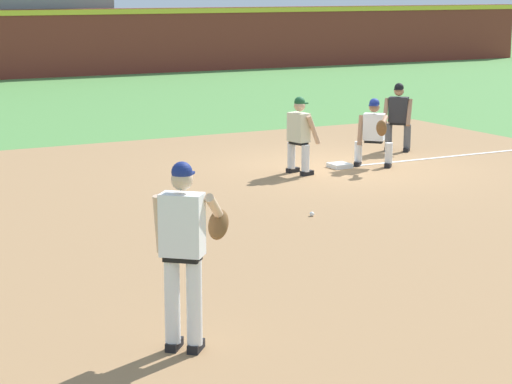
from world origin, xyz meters
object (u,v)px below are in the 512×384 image
Objects in this scene: baseball at (312,214)px; baserunner at (299,132)px; first_baseman at (374,130)px; pitcher at (185,244)px; umpire at (398,114)px; first_base_bag at (340,166)px.

baserunner reaches higher than baseball.
first_baseman reaches higher than baseball.
pitcher reaches higher than umpire.
pitcher is 1.27× the size of umpire.
umpire is (1.55, 1.35, 0.06)m from first_baseman.
baseball is 6.02m from pitcher.
baseball is at bearing -136.65° from first_baseman.
first_base_bag is 10.23m from pitcher.
first_baseman is 0.92× the size of umpire.
pitcher is at bearing -131.08° from first_base_bag.
baserunner reaches higher than first_baseman.
baseball is 0.05× the size of baserunner.
umpire is (2.18, 1.10, 0.75)m from first_base_bag.
baseball is 4.55m from first_baseman.
first_baseman reaches higher than first_base_bag.
umpire is at bearing 22.14° from baserunner.
first_baseman is 2.05m from umpire.
baseball is at bearing -128.43° from first_base_bag.
umpire is at bearing 42.62° from baseball.
baseball is 6.59m from umpire.
pitcher is 12.47m from umpire.
baserunner reaches higher than first_base_bag.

